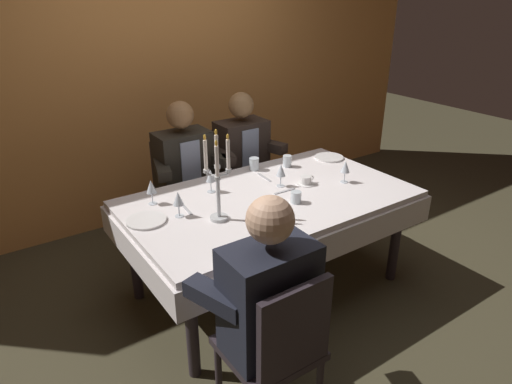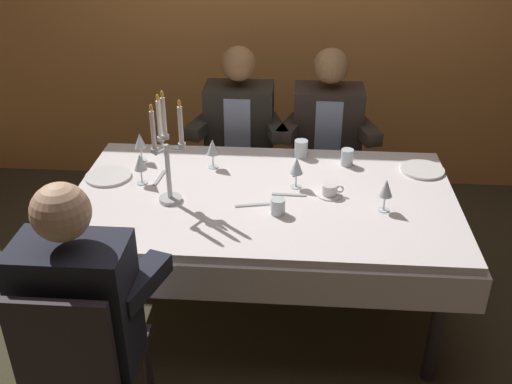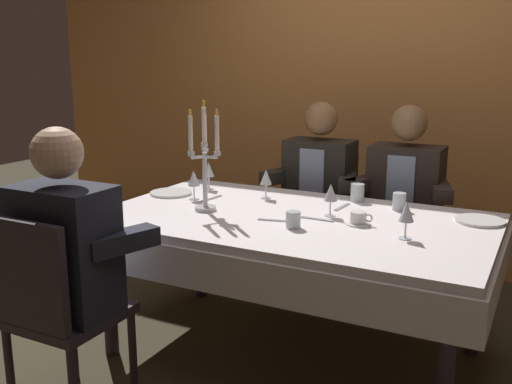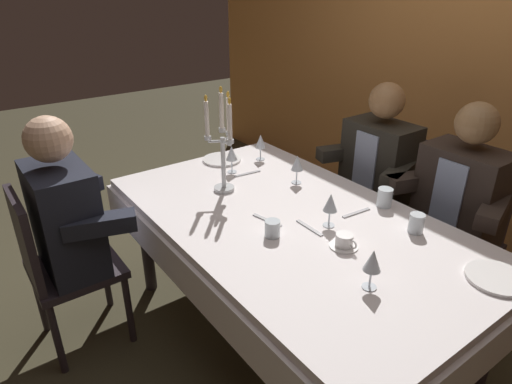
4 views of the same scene
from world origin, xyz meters
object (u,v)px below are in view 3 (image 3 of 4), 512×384
Objects in this scene: dining_table at (293,239)px; coffee_cup_0 at (358,219)px; water_tumbler_1 at (293,220)px; candelabra at (205,163)px; water_tumbler_0 at (357,193)px; wine_glass_1 at (266,178)px; wine_glass_3 at (406,213)px; wine_glass_2 at (194,179)px; wine_glass_4 at (331,193)px; dinner_plate_1 at (480,221)px; water_tumbler_2 at (399,202)px; seated_diner_2 at (405,189)px; wine_glass_0 at (209,170)px; seated_diner_1 at (320,181)px; dinner_plate_0 at (171,193)px; seated_diner_0 at (63,249)px.

coffee_cup_0 reaches higher than dining_table.
water_tumbler_1 reaches higher than dining_table.
candelabra is 5.85× the size of water_tumbler_0.
wine_glass_3 is (0.87, -0.39, 0.00)m from wine_glass_1.
wine_glass_2 reaches higher than water_tumbler_0.
water_tumbler_0 is at bearing 86.54° from wine_glass_4.
dinner_plate_1 is 1.49m from wine_glass_2.
wine_glass_4 is at bearing -134.75° from water_tumbler_2.
dinner_plate_1 is 0.75m from seated_diner_2.
wine_glass_0 is (-0.70, 0.33, 0.24)m from dining_table.
wine_glass_4 is at bearing -65.31° from seated_diner_1.
wine_glass_1 is 0.73m from water_tumbler_2.
dinner_plate_0 is 1.46× the size of wine_glass_2.
water_tumbler_2 is 0.69× the size of coffee_cup_0.
wine_glass_3 is at bearing -26.93° from coffee_cup_0.
wine_glass_1 is (0.40, -0.05, -0.00)m from wine_glass_0.
wine_glass_2 is at bearing -178.72° from wine_glass_4.
wine_glass_0 reaches higher than water_tumbler_2.
dinner_plate_1 is at bearing -49.18° from seated_diner_2.
seated_diner_0 is (-1.48, -1.21, -0.01)m from dinner_plate_1.
candelabra reaches higher than seated_diner_0.
coffee_cup_0 is (0.33, 0.01, 0.15)m from dining_table.
wine_glass_1 is 0.49m from wine_glass_4.
seated_diner_1 is (-0.37, 0.80, -0.12)m from wine_glass_4.
seated_diner_0 reaches higher than wine_glass_2.
dining_table is 1.10m from seated_diner_0.
coffee_cup_0 is at bearing -106.52° from water_tumbler_2.
dining_table is at bearing 54.00° from seated_diner_0.
wine_glass_1 is 0.60m from water_tumbler_1.
candelabra reaches higher than wine_glass_0.
water_tumbler_0 is (1.00, 0.33, 0.04)m from dinner_plate_0.
water_tumbler_2 is (1.06, 0.29, -0.07)m from wine_glass_2.
wine_glass_0 is 1.00× the size of wine_glass_1.
seated_diner_1 is at bearing 62.50° from wine_glass_2.
dinner_plate_0 is 1.28m from water_tumbler_2.
water_tumbler_2 is at bearing 73.48° from coffee_cup_0.
water_tumbler_1 is at bearing -8.80° from candelabra.
seated_diner_2 reaches higher than water_tumbler_1.
candelabra is 0.43m from wine_glass_1.
wine_glass_2 is at bearing -117.50° from seated_diner_1.
seated_diner_2 reaches higher than wine_glass_0.
dining_table is at bearing -177.40° from coffee_cup_0.
wine_glass_0 and wine_glass_3 have the same top height.
dinner_plate_1 is 1.53m from wine_glass_0.
seated_diner_2 is at bearing 69.54° from water_tumbler_0.
wine_glass_4 is 1.27m from seated_diner_0.
dining_table is 0.96m from seated_diner_2.
water_tumbler_0 is 0.46m from coffee_cup_0.
wine_glass_4 is at bearing 156.04° from coffee_cup_0.
candelabra is 0.85m from seated_diner_0.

